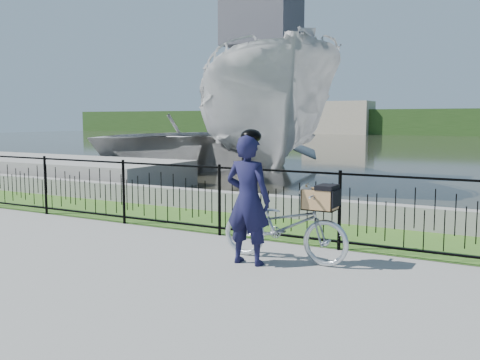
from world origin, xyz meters
The scene contains 11 objects.
ground centered at (0.00, 0.00, 0.00)m, with size 120.00×120.00×0.00m, color gray.
grass_strip centered at (0.00, 2.60, 0.00)m, with size 60.00×2.00×0.01m, color #3A641F.
water centered at (0.00, 33.00, 0.00)m, with size 120.00×120.00×0.00m, color black.
quay_wall centered at (0.00, 3.60, 0.20)m, with size 60.00×0.30×0.40m, color gray.
fence centered at (0.00, 1.60, 0.58)m, with size 14.00×0.06×1.15m, color black, non-canonical shape.
far_building_left centered at (-18.00, 58.00, 2.00)m, with size 8.00×4.00×4.00m, color #A69B85.
dock centered at (-10.00, 5.50, 0.35)m, with size 10.00×3.00×0.70m, color gray.
bicycle_rig centered at (0.55, 0.71, 0.48)m, with size 1.78×0.62×1.06m.
cyclist centered at (0.20, 0.32, 0.86)m, with size 0.61×0.40×1.75m.
boat_near centered at (-4.26, 9.54, 2.07)m, with size 9.06×10.49×5.73m.
boat_far centered at (-8.21, 11.62, 1.04)m, with size 8.60×11.02×2.08m.
Camera 1 is at (3.40, -5.66, 1.87)m, focal length 40.00 mm.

